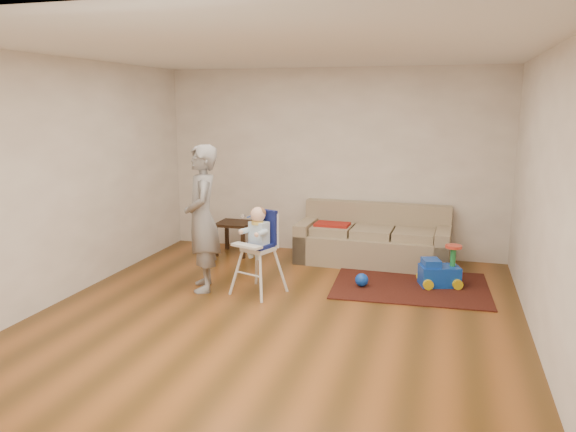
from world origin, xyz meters
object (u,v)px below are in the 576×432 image
(ride_on_toy, at_px, (440,265))
(toy_ball, at_px, (362,280))
(side_table, at_px, (235,238))
(high_chair, at_px, (258,252))
(sofa, at_px, (373,235))
(adult, at_px, (202,219))

(ride_on_toy, bearing_deg, toy_ball, -178.83)
(ride_on_toy, bearing_deg, side_table, 148.63)
(side_table, relative_size, high_chair, 0.46)
(sofa, relative_size, side_table, 4.39)
(side_table, xyz_separation_m, high_chair, (0.92, -1.58, 0.26))
(side_table, height_order, high_chair, high_chair)
(toy_ball, relative_size, adult, 0.09)
(sofa, height_order, ride_on_toy, sofa)
(ride_on_toy, relative_size, high_chair, 0.49)
(high_chair, xyz_separation_m, adult, (-0.68, -0.04, 0.36))
(sofa, xyz_separation_m, adult, (-1.79, -1.68, 0.46))
(sofa, distance_m, adult, 2.50)
(adult, bearing_deg, sofa, 107.08)
(toy_ball, bearing_deg, sofa, 91.35)
(sofa, xyz_separation_m, ride_on_toy, (0.93, -0.80, -0.13))
(ride_on_toy, distance_m, adult, 2.92)
(sofa, relative_size, high_chair, 2.02)
(ride_on_toy, xyz_separation_m, high_chair, (-2.04, -0.84, 0.23))
(high_chair, bearing_deg, adult, -156.30)
(sofa, bearing_deg, toy_ball, -86.95)
(adult, bearing_deg, high_chair, 67.10)
(side_table, relative_size, adult, 0.28)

